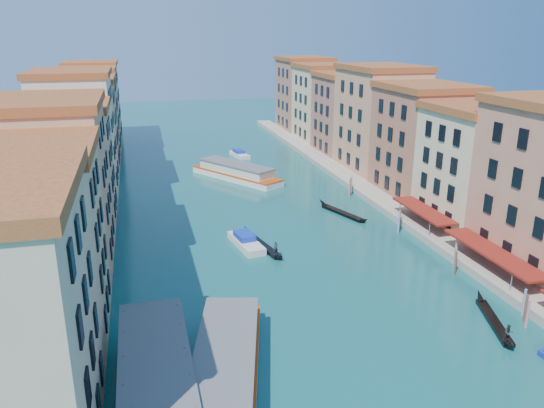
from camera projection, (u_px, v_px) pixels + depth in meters
The scene contains 14 objects.
left_bank_palazzos at pixel (74, 145), 84.62m from camera, with size 12.80×128.40×21.00m.
right_bank_palazzos at pixel (393, 129), 98.14m from camera, with size 12.80×128.40×21.00m.
quay at pixel (350, 180), 99.10m from camera, with size 4.00×140.00×1.00m, color gray.
restaurant_awnings at pixel (496, 254), 59.67m from camera, with size 3.20×44.55×3.12m.
vaporetto_stop at pixel (156, 376), 40.99m from camera, with size 5.40×16.40×3.65m.
mooring_poles_right at pixel (442, 251), 64.81m from camera, with size 1.44×54.24×3.20m.
mooring_poles_left at pixel (123, 383), 40.44m from camera, with size 0.24×8.24×3.20m.
vaporetto_near at pixel (225, 375), 41.12m from camera, with size 10.40×22.80×3.31m.
vaporetto_far at pixel (236, 172), 101.36m from camera, with size 15.01×19.81×3.05m.
gondola_fore at pixel (263, 244), 69.35m from camera, with size 3.44×11.69×2.35m.
gondola_right at pixel (495, 321), 50.80m from camera, with size 4.18×10.67×2.19m.
gondola_far at pixel (342, 212), 81.98m from camera, with size 4.72×11.31×1.66m.
motorboat_mid at pixel (246, 241), 69.65m from camera, with size 3.74×8.24×1.64m.
motorboat_far at pixel (239, 154), 119.94m from camera, with size 3.71×7.57×1.50m.
Camera 1 is at (-15.97, -24.01, 26.78)m, focal length 35.00 mm.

